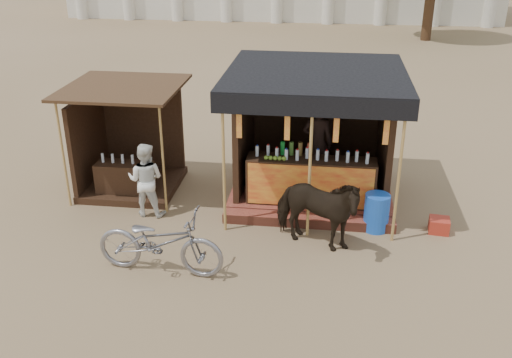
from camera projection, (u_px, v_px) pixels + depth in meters
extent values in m
plane|color=#846B4C|center=(244.00, 276.00, 9.70)|extent=(120.00, 120.00, 0.00)
cube|color=brown|center=(311.00, 187.00, 12.70)|extent=(3.40, 2.80, 0.22)
cube|color=brown|center=(308.00, 220.00, 11.30)|extent=(3.40, 0.35, 0.20)
cube|color=#341E13|center=(311.00, 181.00, 11.60)|extent=(2.60, 0.55, 0.95)
cube|color=red|center=(310.00, 186.00, 11.34)|extent=(2.50, 0.02, 0.88)
cube|color=#341E13|center=(316.00, 111.00, 13.26)|extent=(3.00, 0.12, 2.50)
cube|color=#341E13|center=(244.00, 126.00, 12.31)|extent=(0.12, 2.50, 2.50)
cube|color=#341E13|center=(386.00, 132.00, 11.96)|extent=(0.12, 2.50, 2.50)
cube|color=black|center=(316.00, 72.00, 11.42)|extent=(3.60, 3.60, 0.06)
cube|color=black|center=(312.00, 107.00, 9.89)|extent=(3.60, 0.06, 0.36)
cylinder|color=tan|center=(224.00, 165.00, 10.60)|extent=(0.06, 0.06, 2.75)
cylinder|color=tan|center=(310.00, 169.00, 10.41)|extent=(0.06, 0.06, 2.75)
cylinder|color=tan|center=(399.00, 174.00, 10.22)|extent=(0.06, 0.06, 2.75)
cube|color=red|center=(239.00, 124.00, 10.22)|extent=(0.10, 0.02, 0.55)
cube|color=red|center=(287.00, 126.00, 10.12)|extent=(0.10, 0.02, 0.55)
cube|color=red|center=(336.00, 128.00, 10.02)|extent=(0.10, 0.02, 0.55)
cube|color=red|center=(386.00, 130.00, 9.92)|extent=(0.10, 0.02, 0.55)
imported|color=black|center=(317.00, 143.00, 12.36)|extent=(0.70, 0.49, 1.80)
cube|color=#341E13|center=(134.00, 184.00, 12.91)|extent=(2.00, 2.00, 0.15)
cube|color=#341E13|center=(143.00, 130.00, 13.36)|extent=(1.90, 0.10, 2.10)
cube|color=#341E13|center=(89.00, 142.00, 12.62)|extent=(0.10, 1.90, 2.10)
cube|color=#472D19|center=(123.00, 87.00, 11.88)|extent=(2.40, 2.40, 0.06)
cylinder|color=tan|center=(63.00, 154.00, 11.63)|extent=(0.05, 0.05, 2.35)
cylinder|color=tan|center=(163.00, 159.00, 11.38)|extent=(0.05, 0.05, 2.35)
cube|color=#341E13|center=(125.00, 180.00, 12.32)|extent=(1.20, 0.50, 0.80)
imported|color=black|center=(316.00, 211.00, 10.30)|extent=(1.90, 1.36, 1.46)
imported|color=gray|center=(160.00, 242.00, 9.60)|extent=(2.26, 0.93, 1.16)
imported|color=white|center=(146.00, 180.00, 11.46)|extent=(0.77, 0.61, 1.54)
cylinder|color=blue|center=(376.00, 212.00, 11.02)|extent=(0.53, 0.53, 0.75)
cube|color=#A2291B|center=(439.00, 225.00, 11.03)|extent=(0.42, 0.40, 0.28)
cube|color=#1B7946|center=(361.00, 204.00, 11.72)|extent=(0.66, 0.49, 0.40)
cube|color=white|center=(362.00, 194.00, 11.63)|extent=(0.69, 0.51, 0.06)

